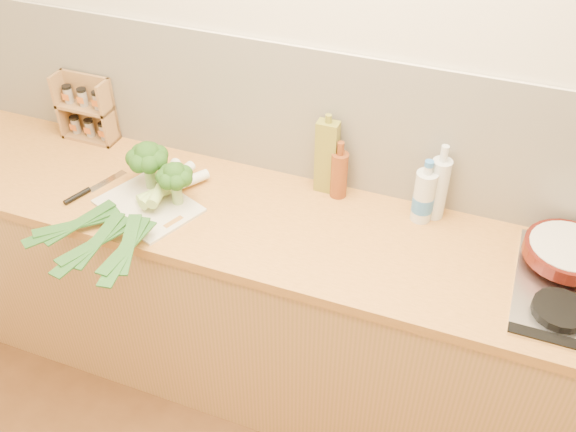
# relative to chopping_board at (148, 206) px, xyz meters

# --- Properties ---
(room_shell) EXTENTS (3.50, 3.50, 3.50)m
(room_shell) POSITION_rel_chopping_board_xyz_m (0.57, 0.39, 0.26)
(room_shell) COLOR beige
(room_shell) RESTS_ON ground
(counter) EXTENTS (3.20, 0.62, 0.90)m
(counter) POSITION_rel_chopping_board_xyz_m (0.57, 0.10, -0.45)
(counter) COLOR #BA844D
(counter) RESTS_ON ground
(chopping_board) EXTENTS (0.43, 0.38, 0.01)m
(chopping_board) POSITION_rel_chopping_board_xyz_m (0.00, 0.00, 0.00)
(chopping_board) COLOR beige
(chopping_board) RESTS_ON counter
(broccoli_left) EXTENTS (0.16, 0.16, 0.20)m
(broccoli_left) POSITION_rel_chopping_board_xyz_m (-0.04, 0.10, 0.14)
(broccoli_left) COLOR #87AA63
(broccoli_left) RESTS_ON chopping_board
(broccoli_right) EXTENTS (0.13, 0.14, 0.17)m
(broccoli_right) POSITION_rel_chopping_board_xyz_m (0.10, 0.05, 0.12)
(broccoli_right) COLOR #87AA63
(broccoli_right) RESTS_ON chopping_board
(leek_front) EXTENTS (0.43, 0.62, 0.04)m
(leek_front) POSITION_rel_chopping_board_xyz_m (-0.02, -0.00, 0.03)
(leek_front) COLOR white
(leek_front) RESTS_ON chopping_board
(leek_mid) EXTENTS (0.18, 0.71, 0.04)m
(leek_mid) POSITION_rel_chopping_board_xyz_m (0.01, -0.04, 0.05)
(leek_mid) COLOR white
(leek_mid) RESTS_ON chopping_board
(leek_back) EXTENTS (0.17, 0.68, 0.04)m
(leek_back) POSITION_rel_chopping_board_xyz_m (0.06, -0.06, 0.06)
(leek_back) COLOR white
(leek_back) RESTS_ON chopping_board
(chefs_knife) EXTENTS (0.12, 0.27, 0.02)m
(chefs_knife) POSITION_rel_chopping_board_xyz_m (-0.27, -0.02, 0.00)
(chefs_knife) COLOR silver
(chefs_knife) RESTS_ON counter
(skillet) EXTENTS (0.41, 0.28, 0.05)m
(skillet) POSITION_rel_chopping_board_xyz_m (1.45, 0.22, 0.06)
(skillet) COLOR #4F140D
(skillet) RESTS_ON gas_hob
(spice_rack) EXTENTS (0.24, 0.09, 0.28)m
(spice_rack) POSITION_rel_chopping_board_xyz_m (-0.47, 0.34, 0.12)
(spice_rack) COLOR #A57246
(spice_rack) RESTS_ON counter
(oil_tin) EXTENTS (0.08, 0.05, 0.33)m
(oil_tin) POSITION_rel_chopping_board_xyz_m (0.58, 0.34, 0.14)
(oil_tin) COLOR olive
(oil_tin) RESTS_ON counter
(glass_bottle) EXTENTS (0.07, 0.07, 0.30)m
(glass_bottle) POSITION_rel_chopping_board_xyz_m (0.99, 0.33, 0.12)
(glass_bottle) COLOR silver
(glass_bottle) RESTS_ON counter
(amber_bottle) EXTENTS (0.06, 0.06, 0.24)m
(amber_bottle) POSITION_rel_chopping_board_xyz_m (0.63, 0.32, 0.09)
(amber_bottle) COLOR brown
(amber_bottle) RESTS_ON counter
(water_bottle) EXTENTS (0.08, 0.08, 0.23)m
(water_bottle) POSITION_rel_chopping_board_xyz_m (0.95, 0.29, 0.09)
(water_bottle) COLOR silver
(water_bottle) RESTS_ON counter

